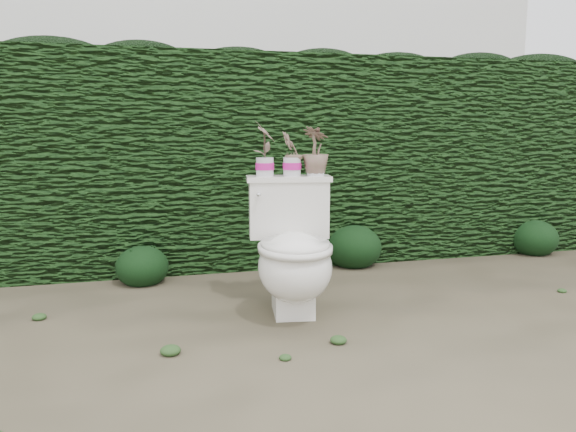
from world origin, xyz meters
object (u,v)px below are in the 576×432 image
object	(u,v)px
toilet	(293,254)
potted_plant_left	(265,150)
potted_plant_center	(292,155)
potted_plant_right	(316,152)

from	to	relation	value
toilet	potted_plant_left	xyz separation A→B (m)	(-0.10, 0.26, 0.57)
potted_plant_left	potted_plant_center	distance (m)	0.16
potted_plant_center	potted_plant_right	distance (m)	0.14
toilet	potted_plant_center	distance (m)	0.59
potted_plant_left	potted_plant_right	distance (m)	0.30
toilet	potted_plant_center	world-z (taller)	potted_plant_center
potted_plant_center	potted_plant_right	size ratio (longest dim) A/B	0.89
potted_plant_center	potted_plant_right	world-z (taller)	potted_plant_right
toilet	potted_plant_left	size ratio (longest dim) A/B	2.53
potted_plant_center	potted_plant_left	bearing A→B (deg)	-34.78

